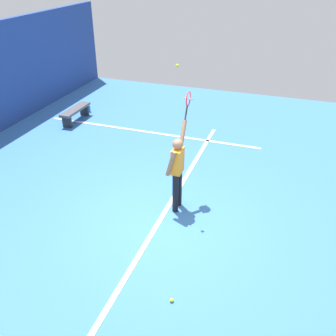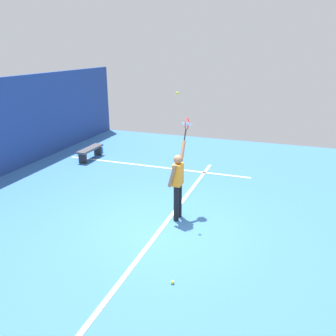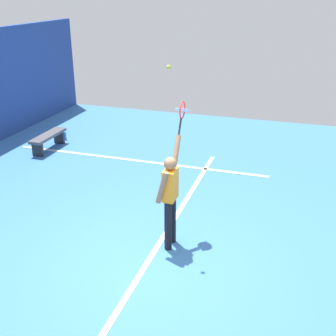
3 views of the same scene
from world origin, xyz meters
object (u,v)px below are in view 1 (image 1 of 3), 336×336
object	(u,v)px
court_bench	(75,112)
spare_ball	(172,300)
tennis_player	(177,168)
tennis_ball	(177,66)
water_bottle	(89,109)
tennis_racket	(188,100)

from	to	relation	value
court_bench	spare_ball	xyz separation A→B (m)	(-6.15, -5.50, -0.30)
tennis_player	court_bench	world-z (taller)	tennis_player
tennis_ball	water_bottle	xyz separation A→B (m)	(4.43, 4.70, -3.02)
tennis_player	tennis_ball	xyz separation A→B (m)	(0.09, 0.06, 2.13)
tennis_player	tennis_racket	world-z (taller)	tennis_racket
court_bench	spare_ball	distance (m)	8.26
tennis_player	tennis_racket	distance (m)	1.43
tennis_player	water_bottle	size ratio (longest dim) A/B	8.09
tennis_racket	spare_ball	world-z (taller)	tennis_racket
tennis_ball	spare_ball	bearing A→B (deg)	-163.10
court_bench	spare_ball	bearing A→B (deg)	-138.21
spare_ball	court_bench	bearing A→B (deg)	41.79
water_bottle	tennis_player	bearing A→B (deg)	-133.51
tennis_ball	court_bench	xyz separation A→B (m)	(3.54, 4.70, -2.80)
tennis_ball	spare_ball	size ratio (longest dim) A/B	1.00
tennis_racket	water_bottle	distance (m)	6.51
court_bench	water_bottle	xyz separation A→B (m)	(0.89, 0.00, -0.22)
tennis_racket	tennis_ball	xyz separation A→B (m)	(-0.56, 0.06, 0.85)
tennis_racket	spare_ball	distance (m)	3.96
tennis_player	spare_ball	bearing A→B (deg)	-163.71
spare_ball	tennis_racket	bearing A→B (deg)	12.98
tennis_racket	water_bottle	world-z (taller)	tennis_racket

